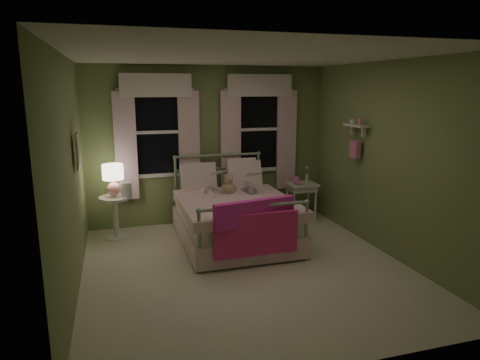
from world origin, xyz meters
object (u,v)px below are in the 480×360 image
object	(u,v)px
bed	(234,216)
nightstand_right	(302,189)
child_right	(243,173)
nightstand_left	(115,212)
teddy_bear	(229,185)
child_left	(208,172)
table_lamp	(113,177)

from	to	relation	value
bed	nightstand_right	size ratio (longest dim) A/B	3.18
nightstand_right	child_right	bearing A→B (deg)	-168.52
bed	child_right	size ratio (longest dim) A/B	2.79
child_right	nightstand_left	xyz separation A→B (m)	(-1.96, 0.18, -0.52)
teddy_bear	child_left	bearing A→B (deg)	150.50
child_right	table_lamp	size ratio (longest dim) A/B	1.54
child_left	table_lamp	distance (m)	1.41
nightstand_left	table_lamp	size ratio (longest dim) A/B	1.37
table_lamp	nightstand_right	xyz separation A→B (m)	(3.07, 0.05, -0.40)
child_left	child_right	world-z (taller)	child_left
bed	nightstand_left	world-z (taller)	bed
bed	nightstand_right	xyz separation A→B (m)	(1.39, 0.66, 0.17)
teddy_bear	nightstand_left	distance (m)	1.75
teddy_bear	table_lamp	bearing A→B (deg)	168.65
nightstand_left	nightstand_right	size ratio (longest dim) A/B	1.02
teddy_bear	nightstand_left	xyz separation A→B (m)	(-1.68, 0.34, -0.37)
bed	child_left	distance (m)	0.80
child_left	nightstand_left	world-z (taller)	child_left
child_right	teddy_bear	bearing A→B (deg)	24.24
bed	nightstand_right	bearing A→B (deg)	25.40
child_right	table_lamp	xyz separation A→B (m)	(-1.96, 0.18, 0.02)
bed	child_left	world-z (taller)	child_left
bed	teddy_bear	world-z (taller)	bed
nightstand_left	nightstand_right	bearing A→B (deg)	0.89
nightstand_left	bed	bearing A→B (deg)	-19.95
nightstand_right	table_lamp	bearing A→B (deg)	-179.11
bed	child_right	bearing A→B (deg)	57.61
child_left	nightstand_right	world-z (taller)	child_left
bed	nightstand_right	world-z (taller)	bed
nightstand_left	table_lamp	distance (m)	0.54
bed	teddy_bear	size ratio (longest dim) A/B	6.35
nightstand_left	nightstand_right	distance (m)	3.07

